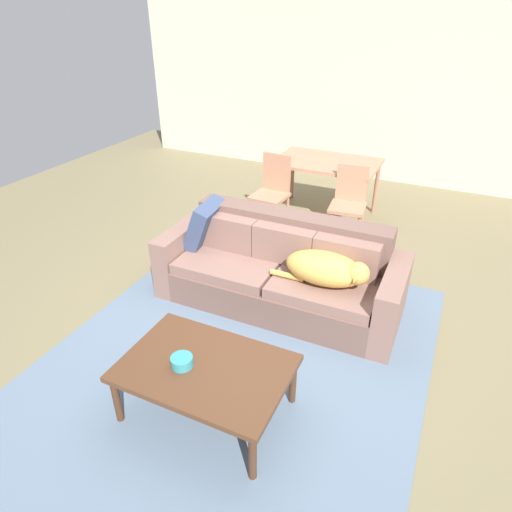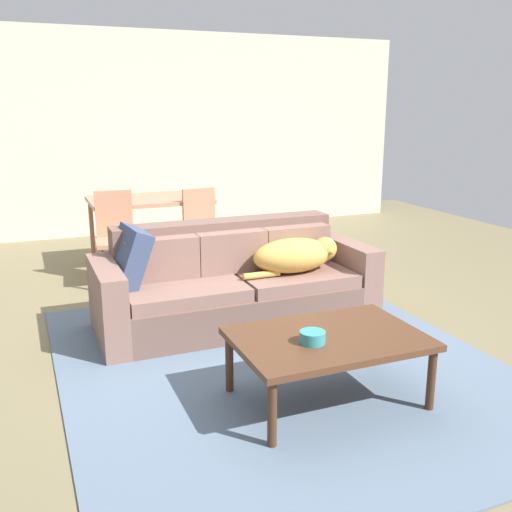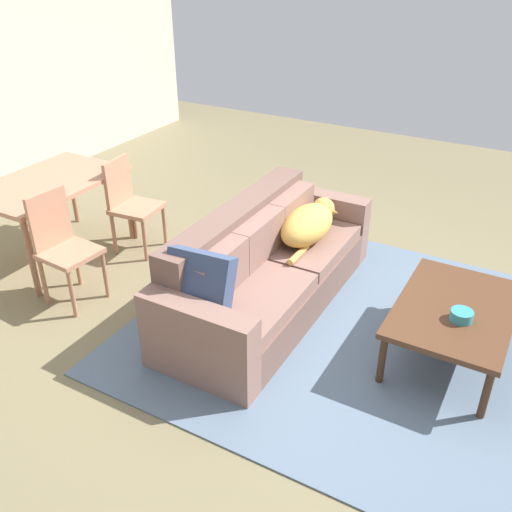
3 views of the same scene
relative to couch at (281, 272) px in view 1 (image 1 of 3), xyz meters
name	(u,v)px [view 1 (image 1 of 3)]	position (x,y,z in m)	size (l,w,h in m)	color
ground_plane	(268,308)	(-0.05, -0.17, -0.32)	(10.00, 10.00, 0.00)	#756A4B
back_partition	(378,90)	(-0.05, 3.83, 1.03)	(8.00, 0.12, 2.70)	beige
area_rug	(237,358)	(0.00, -0.90, -0.31)	(2.87, 3.36, 0.01)	slate
couch	(281,272)	(0.00, 0.00, 0.00)	(2.22, 0.85, 0.81)	brown
dog_on_left_cushion	(327,269)	(0.47, -0.15, 0.24)	(0.84, 0.36, 0.28)	gold
throw_pillow_by_left_arm	(204,224)	(-0.83, 0.04, 0.30)	(0.15, 0.45, 0.45)	#354363
coffee_table	(205,371)	(0.06, -1.45, 0.06)	(1.10, 0.75, 0.42)	#51311D
bowl_on_coffee_table	(182,361)	(-0.08, -1.51, 0.14)	(0.15, 0.15, 0.07)	teal
dining_table	(326,166)	(-0.24, 2.07, 0.35)	(1.29, 0.85, 0.74)	tan
dining_chair_near_left	(272,189)	(-0.71, 1.44, 0.19)	(0.43, 0.43, 0.92)	tan
dining_chair_near_right	(349,200)	(0.22, 1.54, 0.17)	(0.44, 0.44, 0.88)	tan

